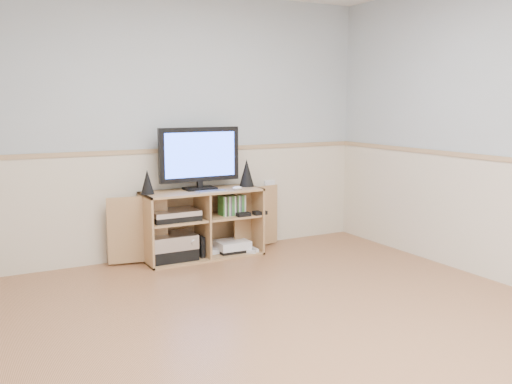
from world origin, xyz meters
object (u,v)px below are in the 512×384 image
media_cabinet (200,222)px  keyboard (211,191)px  monitor (199,156)px  game_consoles (231,246)px

media_cabinet → keyboard: bearing=-80.0°
keyboard → monitor: bearing=99.5°
media_cabinet → game_consoles: bearing=-12.5°
monitor → game_consoles: size_ratio=1.78×
monitor → keyboard: monitor is taller
keyboard → game_consoles: 0.65m
monitor → keyboard: size_ratio=2.86×
media_cabinet → monitor: 0.64m
keyboard → game_consoles: bearing=25.5°
game_consoles → media_cabinet: bearing=167.5°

